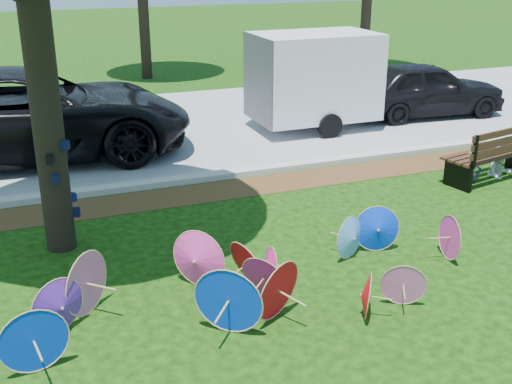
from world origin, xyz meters
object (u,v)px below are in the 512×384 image
parasol_pile (240,276)px  park_bench (490,152)px  cargo_trailer (314,76)px  dark_pickup (424,89)px  black_van (27,114)px  person_left (474,152)px  person_right (502,148)px

parasol_pile → park_bench: park_bench is taller
cargo_trailer → dark_pickup: bearing=1.9°
parasol_pile → park_bench: bearing=23.7°
black_van → park_bench: size_ratio=3.29×
parasol_pile → cargo_trailer: 8.80m
black_van → person_left: bearing=-116.2°
black_van → person_right: size_ratio=5.94×
black_van → park_bench: black_van is taller
dark_pickup → cargo_trailer: 3.43m
parasol_pile → person_right: 7.13m
dark_pickup → person_left: bearing=160.4°
park_bench → dark_pickup: bearing=57.3°
park_bench → person_right: 0.36m
person_right → black_van: bearing=158.3°
black_van → park_bench: bearing=-115.4°
parasol_pile → person_left: person_left is taller
dark_pickup → person_left: dark_pickup is taller
parasol_pile → dark_pickup: dark_pickup is taller
park_bench → parasol_pile: bearing=-168.3°
parasol_pile → cargo_trailer: (4.65, 7.41, 0.97)m
person_left → cargo_trailer: bearing=126.6°
park_bench → person_left: bearing=159.9°
cargo_trailer → person_right: 5.08m
park_bench → black_van: bearing=138.6°
person_right → parasol_pile: bearing=-150.6°
black_van → cargo_trailer: cargo_trailer is taller
parasol_pile → person_right: (6.56, 2.78, 0.21)m
black_van → cargo_trailer: 6.81m
black_van → dark_pickup: bearing=-85.6°
parasol_pile → person_left: (5.86, 2.78, 0.20)m
dark_pickup → park_bench: bearing=164.2°
black_van → cargo_trailer: (6.80, -0.04, 0.37)m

